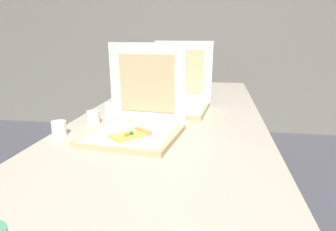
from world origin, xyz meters
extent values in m
cube|color=gray|center=(0.00, 3.01, 1.30)|extent=(10.00, 0.10, 2.60)
cube|color=#BCB29E|center=(0.00, 0.65, 0.74)|extent=(0.87, 2.36, 0.03)
cylinder|color=gray|center=(-0.36, 1.76, 0.36)|extent=(0.04, 0.04, 0.73)
cylinder|color=gray|center=(0.36, 1.76, 0.36)|extent=(0.04, 0.04, 0.73)
cube|color=tan|center=(-0.09, 0.34, 0.77)|extent=(0.37, 0.37, 0.02)
cube|color=silver|center=(-0.10, 0.33, 0.78)|extent=(0.32, 0.32, 0.00)
cube|color=silver|center=(-0.07, 0.50, 0.95)|extent=(0.33, 0.06, 0.33)
cube|color=tan|center=(-0.07, 0.49, 0.95)|extent=(0.24, 0.04, 0.24)
cube|color=#E5B74C|center=(-0.10, 0.28, 0.79)|extent=(0.14, 0.15, 0.01)
cube|color=tan|center=(-0.05, 0.33, 0.79)|extent=(0.08, 0.07, 0.02)
sphere|color=#2D6628|center=(-0.08, 0.28, 0.80)|extent=(0.02, 0.02, 0.02)
sphere|color=orange|center=(-0.10, 0.26, 0.80)|extent=(0.02, 0.02, 0.02)
cube|color=tan|center=(0.00, 0.79, 0.77)|extent=(0.36, 0.36, 0.02)
cube|color=silver|center=(0.01, 0.78, 0.78)|extent=(0.29, 0.29, 0.00)
cube|color=silver|center=(0.02, 0.98, 0.95)|extent=(0.34, 0.09, 0.33)
cube|color=tan|center=(0.02, 0.97, 0.95)|extent=(0.24, 0.06, 0.24)
cube|color=#E0B266|center=(-0.03, 0.75, 0.79)|extent=(0.11, 0.14, 0.01)
cube|color=tan|center=(-0.05, 0.81, 0.79)|extent=(0.07, 0.05, 0.02)
sphere|color=#2D6628|center=(-0.02, 0.74, 0.80)|extent=(0.02, 0.02, 0.02)
sphere|color=orange|center=(-0.02, 0.76, 0.80)|extent=(0.02, 0.02, 0.02)
cylinder|color=white|center=(-0.32, 0.51, 0.79)|extent=(0.06, 0.06, 0.06)
cylinder|color=white|center=(-0.39, 0.33, 0.79)|extent=(0.06, 0.06, 0.06)
cylinder|color=white|center=(-0.30, 0.66, 0.79)|extent=(0.06, 0.06, 0.06)
camera|label=1|loc=(0.21, -0.76, 1.15)|focal=33.16mm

